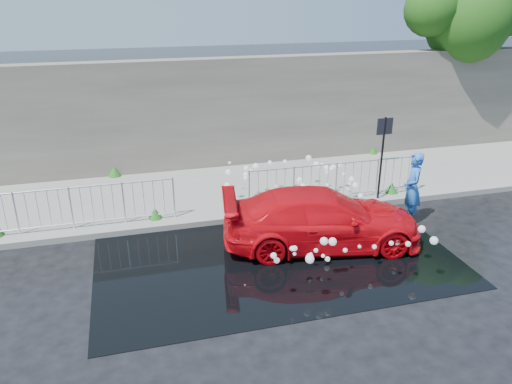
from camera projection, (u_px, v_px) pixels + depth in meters
ground at (266, 281)px, 10.43m from camera, size 90.00×90.00×0.00m
pavement at (219, 191)px, 14.87m from camera, size 30.00×4.00×0.15m
curb at (234, 218)px, 13.08m from camera, size 30.00×0.25×0.16m
retaining_wall at (205, 114)px, 16.14m from camera, size 30.00×0.60×3.50m
puddle at (274, 255)px, 11.44m from camera, size 8.00×5.00×0.01m
sign_post at (383, 145)px, 13.55m from camera, size 0.45×0.06×2.50m
tree at (474, 15)px, 17.55m from camera, size 5.13×2.99×6.39m
railing_left at (71, 206)px, 12.19m from camera, size 5.05×0.05×1.10m
railing_right at (336, 180)px, 13.86m from camera, size 5.05×0.05×1.10m
weeds at (209, 192)px, 14.16m from camera, size 12.17×3.93×0.39m
water_spray at (311, 198)px, 12.63m from camera, size 3.66×5.72×1.06m
red_car at (322, 219)px, 11.68m from camera, size 4.90×2.62×1.35m
person at (412, 188)px, 12.74m from camera, size 0.65×0.80×1.89m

